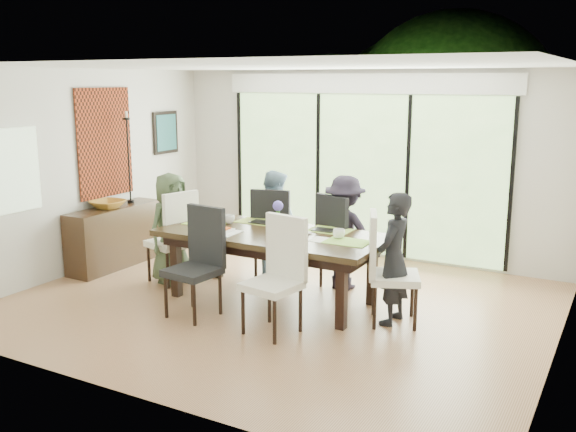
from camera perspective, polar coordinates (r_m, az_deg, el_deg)
The scene contains 62 objects.
floor at distance 7.53m, azimuth -0.93°, elevation -7.85°, with size 6.00×5.00×0.01m, color brown.
ceiling at distance 7.08m, azimuth -1.00°, elevation 13.24°, with size 6.00×5.00×0.01m, color white.
wall_back at distance 9.42m, azimuth 6.67°, elevation 4.60°, with size 6.00×0.02×2.70m, color beige.
wall_front at distance 5.20m, azimuth -14.84°, elevation -1.80°, with size 6.00×0.02×2.70m, color white.
wall_left at distance 9.04m, azimuth -17.79°, elevation 3.80°, with size 0.02×5.00×2.70m, color beige.
wall_right at distance 6.28m, azimuth 23.62°, elevation -0.06°, with size 0.02×5.00×2.70m, color beige.
glass_doors at distance 9.40m, azimuth 6.55°, elevation 3.67°, with size 4.20×0.02×2.30m, color #598C3F.
blinds_header at distance 9.29m, azimuth 6.72°, elevation 11.62°, with size 4.40×0.06×0.28m, color white.
mullion_a at distance 10.36m, azimuth -4.30°, elevation 4.49°, with size 0.05×0.04×2.30m, color black.
mullion_b at distance 9.68m, azimuth 2.69°, elevation 3.97°, with size 0.05×0.04×2.30m, color black.
mullion_c at distance 9.15m, azimuth 10.59°, elevation 3.32°, with size 0.05×0.04×2.30m, color black.
mullion_d at distance 8.82m, azimuth 19.25°, elevation 2.52°, with size 0.05×0.04×2.30m, color black.
side_window at distance 8.22m, azimuth -23.72°, elevation 3.64°, with size 0.02×0.90×1.00m, color #8CAD7F.
deck at distance 10.50m, azimuth 8.33°, elevation -2.46°, with size 6.00×1.80×0.10m, color brown.
rail_top at distance 11.11m, azimuth 9.88°, elevation 1.46°, with size 6.00×0.08×0.06m, color brown.
foliage_left at distance 12.58m, azimuth 3.72°, elevation 6.93°, with size 3.20×3.20×3.20m, color #14380F.
foliage_mid at distance 12.36m, azimuth 14.32°, elevation 8.17°, with size 4.00×4.00×4.00m, color #14380F.
foliage_right at distance 11.29m, azimuth 22.00°, elevation 4.58°, with size 2.80×2.80×2.80m, color #14380F.
foliage_far at distance 13.33m, azimuth 10.86°, elevation 7.81°, with size 3.60×3.60×3.60m, color #14380F.
table_top at distance 7.43m, azimuth -1.42°, elevation -1.70°, with size 2.64×1.21×0.07m, color black.
table_apron at distance 7.46m, azimuth -1.41°, elevation -2.44°, with size 2.42×0.99×0.11m, color black.
table_leg_fl at distance 7.79m, azimuth -9.91°, elevation -4.37°, with size 0.10×0.10×0.76m, color black.
table_leg_fr at distance 6.71m, azimuth 4.78°, elevation -6.94°, with size 0.10×0.10×0.76m, color black.
table_leg_bl at distance 8.45m, azimuth -6.27°, elevation -2.96°, with size 0.10×0.10×0.76m, color black.
table_leg_br at distance 7.46m, azimuth 7.50°, elevation -5.02°, with size 0.10×0.10×0.76m, color black.
chair_left_end at distance 8.31m, azimuth -10.38°, elevation -1.74°, with size 0.51×0.51×1.21m, color white, non-canonical shape.
chair_right_end at distance 6.88m, azimuth 9.50°, elevation -4.62°, with size 0.51×0.51×1.21m, color white, non-canonical shape.
chair_far_left at distance 8.41m, azimuth -1.14°, elevation -1.38°, with size 0.51×0.51×1.21m, color black, non-canonical shape.
chair_far_right at distance 7.97m, azimuth 5.10°, elevation -2.18°, with size 0.51×0.51×1.21m, color black, non-canonical shape.
chair_near_left at distance 7.05m, azimuth -8.51°, elevation -4.16°, with size 0.51×0.51×1.21m, color black, non-canonical shape.
chair_near_right at distance 6.52m, azimuth -1.46°, elevation -5.40°, with size 0.51×0.51×1.21m, color white, non-canonical shape.
person_left_end at distance 8.28m, azimuth -10.30°, elevation -1.05°, with size 0.66×0.42×1.42m, color #405035.
person_right_end at distance 6.85m, azimuth 9.37°, elevation -3.77°, with size 0.66×0.42×1.42m, color black.
person_far_left at distance 8.37m, azimuth -1.22°, elevation -0.71°, with size 0.66×0.42×1.42m, color #7E9EB6.
person_far_right at distance 7.93m, azimuth 5.06°, elevation -1.48°, with size 0.66×0.42×1.42m, color black.
placemat_left at distance 7.93m, azimuth -7.36°, elevation -0.65°, with size 0.48×0.35×0.01m, color olive.
placemat_right at distance 7.01m, azimuth 5.32°, elevation -2.30°, with size 0.48×0.35×0.01m, color #83B842.
placemat_far_l at distance 7.98m, azimuth -2.76°, elevation -0.48°, with size 0.48×0.35×0.01m, color #8BA139.
placemat_far_r at distance 7.52m, azimuth 3.75°, elevation -1.27°, with size 0.48×0.35×0.01m, color #8AB13F.
placemat_paper at distance 7.47m, azimuth -6.23°, elevation -1.42°, with size 0.48×0.35×0.01m, color white.
tablet_far_l at distance 7.89m, azimuth -2.33°, elevation -0.55°, with size 0.29×0.20×0.01m, color black.
tablet_far_r at distance 7.50m, azimuth 3.24°, elevation -1.24°, with size 0.26×0.19×0.01m, color black.
papers at distance 7.06m, azimuth 3.29°, elevation -2.16°, with size 0.33×0.24×0.00m, color white.
platter_base at distance 7.46m, azimuth -6.23°, elevation -1.29°, with size 0.29×0.29×0.03m, color white.
platter_snacks at distance 7.46m, azimuth -6.23°, elevation -1.15°, with size 0.22×0.22×0.02m, color #C84F17.
vase at distance 7.43m, azimuth -0.89°, elevation -0.92°, with size 0.09×0.09×0.13m, color silver.
hyacinth_stems at distance 7.40m, azimuth -0.90°, elevation 0.07°, with size 0.04×0.04×0.18m, color #337226.
hyacinth_blooms at distance 7.38m, azimuth -0.90°, elevation 0.91°, with size 0.12×0.12×0.12m, color #6554D3.
laptop at distance 7.79m, azimuth -7.20°, elevation -0.79°, with size 0.36×0.23×0.03m, color silver.
cup_a at distance 7.90m, azimuth -5.26°, elevation -0.28°, with size 0.14×0.14×0.11m, color white.
cup_b at distance 7.26m, azimuth -0.79°, elevation -1.36°, with size 0.11×0.11×0.10m, color white.
cup_c at distance 7.14m, azimuth 4.54°, elevation -1.60°, with size 0.14×0.14×0.11m, color white.
book at distance 7.35m, azimuth 0.46°, elevation -1.52°, with size 0.18×0.25×0.02m, color white.
sideboard at distance 9.23m, azimuth -15.13°, elevation -1.77°, with size 0.42×1.49×0.84m, color black.
bowl at distance 9.06m, azimuth -15.73°, elevation 1.01°, with size 0.44×0.44×0.11m, color #946420.
candlestick_base at distance 9.38m, azimuth -13.80°, elevation 1.27°, with size 0.09×0.09×0.04m, color black.
candlestick_shaft at distance 9.30m, azimuth -13.98°, elevation 4.82°, with size 0.02×0.02×1.17m, color black.
candlestick_pan at distance 9.24m, azimuth -14.16°, elevation 8.38°, with size 0.09×0.09×0.03m, color black.
candle at distance 9.24m, azimuth -14.18°, elevation 8.73°, with size 0.03×0.03×0.09m, color silver.
tapestry at distance 9.25m, azimuth -15.96°, elevation 6.27°, with size 0.02×1.00×1.50m, color maroon.
art_frame at distance 10.21m, azimuth -10.83°, elevation 7.30°, with size 0.03×0.55×0.65m, color black.
art_canvas at distance 10.20m, azimuth -10.74°, elevation 7.30°, with size 0.01×0.45×0.55m, color #18494D.
Camera 1 is at (3.52, -6.14, 2.56)m, focal length 40.00 mm.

